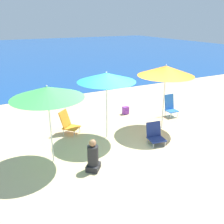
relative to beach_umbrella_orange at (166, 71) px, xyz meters
name	(u,v)px	position (x,y,z in m)	size (l,w,h in m)	color
ground_plane	(130,144)	(-1.68, -0.57, -2.11)	(60.00, 60.00, 0.00)	#D1BA89
sea_water	(17,52)	(-1.68, 25.50, -2.11)	(60.00, 40.00, 0.01)	#19478C
beach_umbrella_orange	(166,71)	(0.00, 0.00, 0.00)	(1.93, 1.93, 2.33)	white
beach_umbrella_green	(47,92)	(-4.12, -0.43, -0.11)	(1.90, 1.90, 2.20)	white
beach_umbrella_teal	(106,77)	(-2.12, 0.25, -0.06)	(1.86, 1.86, 2.23)	white
beach_chair_navy	(155,134)	(-0.93, -0.83, -1.81)	(0.57, 0.61, 0.67)	silver
beach_chair_blue	(170,106)	(1.07, 0.86, -1.68)	(0.44, 0.49, 0.88)	silver
beach_chair_orange	(68,123)	(-3.18, 1.13, -1.72)	(0.74, 0.75, 0.81)	silver
person_seated_near	(93,157)	(-3.29, -1.34, -1.75)	(0.49, 0.50, 0.89)	#262628
backpack_purple	(126,110)	(-0.45, 1.85, -1.96)	(0.25, 0.21, 0.32)	purple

